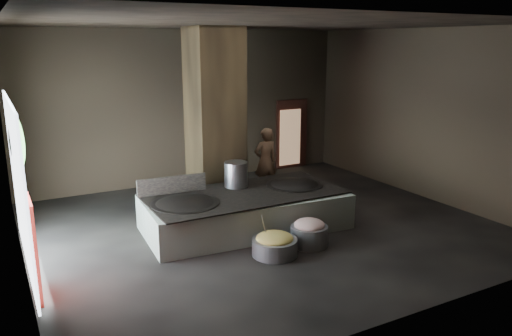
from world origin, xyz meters
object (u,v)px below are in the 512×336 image
wok_right (294,188)px  wok_left (185,207)px  hearth_platform (245,211)px  stock_pot (236,174)px  veg_basin (275,247)px  meat_basin (309,236)px  cook (265,161)px

wok_right → wok_left: bearing=-178.0°
wok_left → wok_right: 2.80m
hearth_platform → stock_pot: size_ratio=7.67×
veg_basin → meat_basin: bearing=5.1°
stock_pot → veg_basin: (-0.22, -2.17, -0.96)m
stock_pot → wok_right: bearing=-21.0°
hearth_platform → wok_left: size_ratio=3.17×
meat_basin → cook: bearing=74.5°
wok_left → meat_basin: size_ratio=1.83×
stock_pot → cook: (1.67, 1.55, -0.20)m
wok_right → meat_basin: (-0.64, -1.59, -0.54)m
hearth_platform → stock_pot: bearing=88.7°
cook → wok_right: bearing=80.8°
hearth_platform → meat_basin: hearth_platform is taller
hearth_platform → veg_basin: hearth_platform is taller
wok_left → stock_pot: stock_pot is taller
hearth_platform → stock_pot: (0.05, 0.55, 0.74)m
veg_basin → hearth_platform: bearing=83.9°
hearth_platform → stock_pot: 0.92m
hearth_platform → veg_basin: bearing=-92.2°
cook → meat_basin: size_ratio=2.41×
wok_right → veg_basin: size_ratio=1.45×
cook → meat_basin: (-1.01, -3.63, -0.72)m
hearth_platform → wok_left: bearing=-174.1°
meat_basin → stock_pot: bearing=107.5°
stock_pot → veg_basin: bearing=-95.9°
wok_right → meat_basin: wok_right is taller
hearth_platform → veg_basin: 1.64m
wok_left → veg_basin: (1.28, -1.57, -0.58)m
wok_left → cook: size_ratio=0.76×
wok_left → hearth_platform: bearing=2.0°
hearth_platform → wok_right: size_ratio=3.41×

